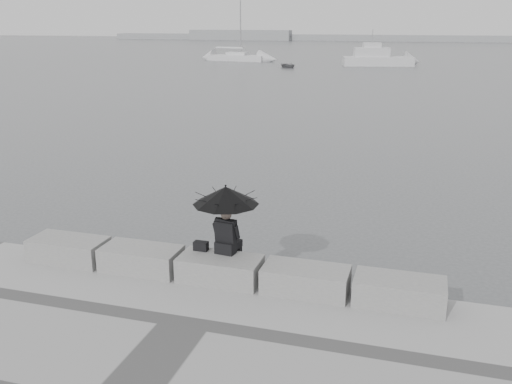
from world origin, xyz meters
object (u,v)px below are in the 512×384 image
(seated_person, at_px, (226,203))
(dinghy, at_px, (288,65))
(motor_cruiser, at_px, (378,58))
(sailboat_left, at_px, (237,57))

(seated_person, xyz_separation_m, dinghy, (-12.82, 58.07, -1.77))
(seated_person, height_order, motor_cruiser, motor_cruiser)
(seated_person, relative_size, sailboat_left, 0.11)
(motor_cruiser, relative_size, dinghy, 2.91)
(motor_cruiser, bearing_deg, seated_person, -101.18)
(sailboat_left, xyz_separation_m, motor_cruiser, (19.62, -3.56, 0.38))
(dinghy, bearing_deg, seated_person, -115.42)
(motor_cruiser, bearing_deg, dinghy, -163.65)
(seated_person, height_order, sailboat_left, sailboat_left)
(motor_cruiser, height_order, dinghy, motor_cruiser)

